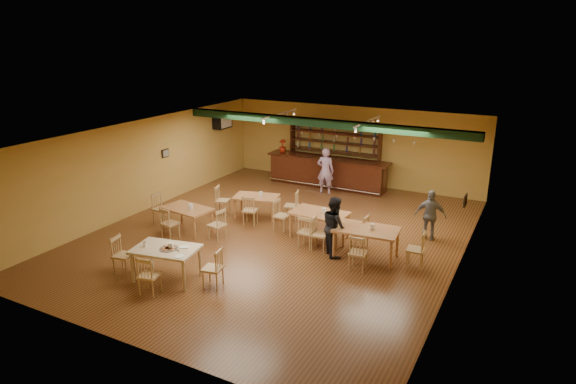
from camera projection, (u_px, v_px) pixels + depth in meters
The scene contains 23 objects.
floor at pixel (279, 235), 14.47m from camera, with size 12.00×12.00×0.00m, color #532F17.
ceiling_beam at pixel (320, 123), 15.96m from camera, with size 10.00×0.30×0.25m, color black.
track_rail_left at pixel (280, 114), 17.24m from camera, with size 0.05×2.50×0.05m, color silver.
track_rail_right at pixel (368, 121), 15.83m from camera, with size 0.05×2.50×0.05m, color silver.
ac_unit at pixel (222, 121), 19.42m from camera, with size 0.34×0.70×0.48m, color silver.
picture_left at pixel (165, 153), 16.99m from camera, with size 0.04×0.34×0.28m, color black.
picture_right at pixel (465, 200), 12.18m from camera, with size 0.04×0.34×0.28m, color black.
bar_counter at pixel (327, 172), 18.95m from camera, with size 4.78×0.85×1.13m, color #38170B.
back_bar_hutch at pixel (334, 154), 19.31m from camera, with size 3.70×0.40×2.28m, color #38170B.
poinsettia at pixel (283, 146), 19.56m from camera, with size 0.28×0.28×0.51m, color #A7240F.
dining_table_a at pixel (256, 206), 15.83m from camera, with size 1.39×0.83×0.70m, color #A16739.
dining_table_b at pixel (319, 225), 14.13m from camera, with size 1.59×0.95×0.79m, color #A16739.
dining_table_c at pixel (188, 219), 14.68m from camera, with size 1.45×0.87×0.73m, color #A16739.
dining_table_d at pixel (366, 243), 12.89m from camera, with size 1.64×0.98×0.82m, color #A16739.
near_table at pixel (167, 264), 11.77m from camera, with size 1.50×0.97×0.80m, color beige.
pizza_tray at pixel (169, 249), 11.60m from camera, with size 0.40×0.40×0.01m, color silver.
parmesan_shaker at pixel (145, 244), 11.71m from camera, with size 0.07×0.07×0.11m, color #EAE5C6.
napkin_stack at pixel (184, 247), 11.66m from camera, with size 0.20×0.15×0.03m, color white.
pizza_server at pixel (176, 249), 11.57m from camera, with size 0.32×0.09×0.00m, color silver.
side_plate at pixel (179, 256), 11.20m from camera, with size 0.22×0.22×0.01m, color white.
patron_bar at pixel (325, 171), 18.05m from camera, with size 0.62×0.41×1.70m, color #9255B8.
patron_right_a at pixel (335, 226), 12.98m from camera, with size 0.78×0.61×1.60m, color black.
patron_right_b at pixel (431, 215), 13.95m from camera, with size 0.86×0.36×1.46m, color slate.
Camera 1 is at (6.45, -11.74, 5.61)m, focal length 30.94 mm.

